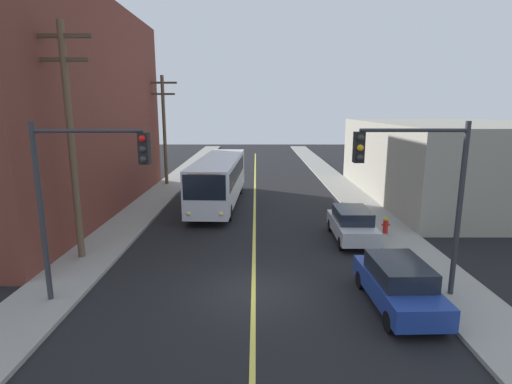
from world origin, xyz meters
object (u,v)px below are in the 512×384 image
Objects in this scene: traffic_signal_left_corner at (87,179)px; fire_hydrant at (387,225)px; parked_car_silver at (354,224)px; city_bus at (221,178)px; traffic_signal_right_corner at (418,178)px; parked_car_blue at (400,284)px; utility_pole_near at (72,133)px; utility_pole_mid at (166,125)px.

fire_hydrant is at bearing 31.07° from traffic_signal_left_corner.
parked_car_silver is at bearing -160.75° from fire_hydrant.
city_bus is 16.30m from traffic_signal_right_corner.
city_bus is 2.75× the size of parked_car_blue.
traffic_signal_left_corner reaches higher than fire_hydrant.
utility_pole_near is 1.63× the size of traffic_signal_right_corner.
traffic_signal_left_corner is (2.17, -4.02, -1.24)m from utility_pole_near.
parked_car_silver is 5.27× the size of fire_hydrant.
utility_pole_mid is at bearing 90.01° from utility_pole_near.
city_bus is 10.73m from parked_car_silver.
utility_pole_mid is 20.51m from fire_hydrant.
traffic_signal_right_corner is at bearing -101.63° from fire_hydrant.
fire_hydrant is at bearing 19.25° from parked_car_silver.
traffic_signal_left_corner is at bearing -61.60° from utility_pole_near.
traffic_signal_right_corner is 7.14× the size of fire_hydrant.
parked_car_blue is at bearing -104.76° from fire_hydrant.
city_bus is 11.74m from fire_hydrant.
parked_car_blue is at bearing -1.62° from traffic_signal_left_corner.
parked_car_blue is 0.49× the size of utility_pole_mid.
traffic_signal_right_corner is (10.82, 0.39, 0.00)m from traffic_signal_left_corner.
fire_hydrant is at bearing -43.79° from utility_pole_mid.
city_bus is 9.13m from utility_pole_mid.
traffic_signal_left_corner is 1.00× the size of traffic_signal_right_corner.
fire_hydrant is (12.26, 7.39, -3.72)m from traffic_signal_left_corner.
parked_car_blue is at bearing -90.76° from parked_car_silver.
fire_hydrant is at bearing 75.24° from parked_car_blue.
parked_car_blue is 7.00m from parked_car_silver.
traffic_signal_left_corner is at bearing -146.98° from parked_car_silver.
parked_car_silver is at bearing 89.24° from parked_car_blue.
utility_pole_mid reaches higher than traffic_signal_right_corner.
traffic_signal_right_corner is (13.00, -3.63, -1.24)m from utility_pole_near.
parked_car_blue is 0.74× the size of traffic_signal_right_corner.
parked_car_silver is 0.49× the size of utility_pole_mid.
utility_pole_near reaches higher than city_bus.
traffic_signal_right_corner is at bearing -15.60° from utility_pole_near.
city_bus is 12.22m from utility_pole_near.
utility_pole_mid is at bearing 119.98° from parked_car_blue.
traffic_signal_left_corner is (-10.33, -6.71, 3.46)m from parked_car_silver.
utility_pole_mid is 24.57m from traffic_signal_right_corner.
traffic_signal_left_corner is (2.18, -21.23, -0.84)m from utility_pole_mid.
fire_hydrant is (2.02, 7.68, -0.26)m from parked_car_blue.
utility_pole_mid is (-12.41, 21.52, 4.30)m from parked_car_blue.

